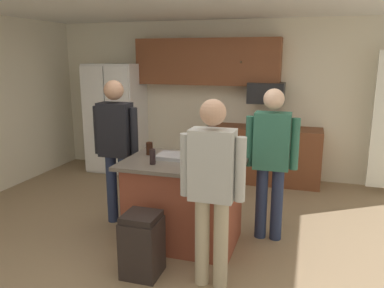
% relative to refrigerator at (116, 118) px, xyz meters
% --- Properties ---
extents(floor, '(7.04, 7.04, 0.00)m').
position_rel_refrigerator_xyz_m(floor, '(2.00, -2.38, -0.95)').
color(floor, '#937A5B').
rests_on(floor, ground).
extents(back_wall, '(6.40, 0.10, 2.60)m').
position_rel_refrigerator_xyz_m(back_wall, '(2.00, 0.42, 0.35)').
color(back_wall, beige).
rests_on(back_wall, ground).
extents(cabinet_run_upper, '(2.40, 0.38, 0.75)m').
position_rel_refrigerator_xyz_m(cabinet_run_upper, '(1.60, 0.22, 0.98)').
color(cabinet_run_upper, brown).
extents(cabinet_run_lower, '(1.80, 0.63, 0.90)m').
position_rel_refrigerator_xyz_m(cabinet_run_lower, '(2.60, 0.10, -0.50)').
color(cabinet_run_lower, brown).
rests_on(cabinet_run_lower, ground).
extents(refrigerator, '(0.91, 0.76, 1.89)m').
position_rel_refrigerator_xyz_m(refrigerator, '(0.00, 0.00, 0.00)').
color(refrigerator, white).
rests_on(refrigerator, ground).
extents(microwave_over_range, '(0.56, 0.40, 0.32)m').
position_rel_refrigerator_xyz_m(microwave_over_range, '(2.60, 0.12, 0.50)').
color(microwave_over_range, black).
extents(kitchen_island, '(1.28, 0.91, 0.93)m').
position_rel_refrigerator_xyz_m(kitchen_island, '(2.03, -2.30, -0.47)').
color(kitchen_island, brown).
rests_on(kitchen_island, ground).
extents(person_guest_right, '(0.57, 0.23, 1.75)m').
position_rel_refrigerator_xyz_m(person_guest_right, '(1.09, -2.04, 0.07)').
color(person_guest_right, '#232D4C').
rests_on(person_guest_right, ground).
extents(person_host_foreground, '(0.57, 0.22, 1.68)m').
position_rel_refrigerator_xyz_m(person_host_foreground, '(2.52, -3.00, 0.02)').
color(person_host_foreground, tan).
rests_on(person_host_foreground, ground).
extents(person_guest_left, '(0.57, 0.22, 1.69)m').
position_rel_refrigerator_xyz_m(person_guest_left, '(2.91, -1.93, 0.03)').
color(person_guest_left, '#232D4C').
rests_on(person_guest_left, ground).
extents(glass_stout_tall, '(0.07, 0.07, 0.14)m').
position_rel_refrigerator_xyz_m(glass_stout_tall, '(1.57, -2.16, 0.06)').
color(glass_stout_tall, black).
rests_on(glass_stout_tall, kitchen_island).
extents(glass_short_whisky, '(0.06, 0.06, 0.13)m').
position_rel_refrigerator_xyz_m(glass_short_whisky, '(2.29, -2.36, 0.05)').
color(glass_short_whisky, black).
rests_on(glass_short_whisky, kitchen_island).
extents(glass_pilsner, '(0.06, 0.06, 0.15)m').
position_rel_refrigerator_xyz_m(glass_pilsner, '(2.36, -2.26, 0.06)').
color(glass_pilsner, black).
rests_on(glass_pilsner, kitchen_island).
extents(tumbler_amber, '(0.06, 0.06, 0.16)m').
position_rel_refrigerator_xyz_m(tumbler_amber, '(1.76, -2.51, 0.07)').
color(tumbler_amber, black).
rests_on(tumbler_amber, kitchen_island).
extents(glass_dark_ale, '(0.06, 0.06, 0.12)m').
position_rel_refrigerator_xyz_m(glass_dark_ale, '(2.50, -2.31, 0.05)').
color(glass_dark_ale, black).
rests_on(glass_dark_ale, kitchen_island).
extents(mug_ceramic_white, '(0.12, 0.08, 0.10)m').
position_rel_refrigerator_xyz_m(mug_ceramic_white, '(2.32, -2.06, 0.04)').
color(mug_ceramic_white, '#4C6B99').
rests_on(mug_ceramic_white, kitchen_island).
extents(serving_tray, '(0.44, 0.30, 0.04)m').
position_rel_refrigerator_xyz_m(serving_tray, '(1.93, -2.22, 0.01)').
color(serving_tray, '#B7B7BC').
rests_on(serving_tray, kitchen_island).
extents(trash_bin, '(0.34, 0.34, 0.61)m').
position_rel_refrigerator_xyz_m(trash_bin, '(1.86, -3.04, -0.64)').
color(trash_bin, black).
rests_on(trash_bin, ground).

